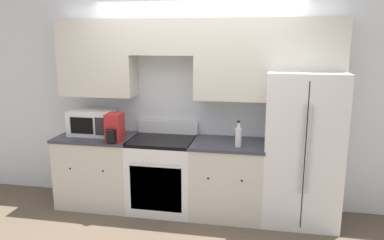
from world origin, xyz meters
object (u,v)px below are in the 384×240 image
object	(u,v)px
refrigerator	(302,147)
bottle	(238,136)
oven_range	(163,174)
microwave	(92,123)

from	to	relation	value
refrigerator	bottle	size ratio (longest dim) A/B	5.80
oven_range	bottle	distance (m)	1.08
refrigerator	bottle	world-z (taller)	refrigerator
microwave	bottle	size ratio (longest dim) A/B	1.77
oven_range	microwave	xyz separation A→B (m)	(-0.92, 0.06, 0.59)
bottle	microwave	bearing A→B (deg)	173.82
microwave	bottle	distance (m)	1.84
oven_range	refrigerator	distance (m)	1.67
microwave	refrigerator	bearing A→B (deg)	0.17
oven_range	microwave	bearing A→B (deg)	176.49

